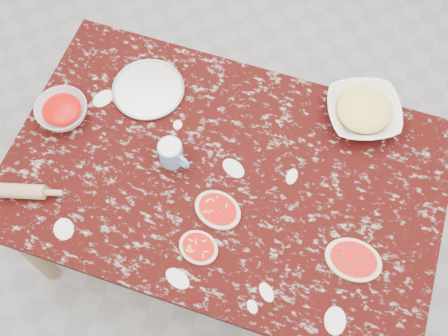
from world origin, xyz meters
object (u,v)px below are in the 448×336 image
Objects in this scene: sauce_bowl at (62,111)px; flour_mug at (172,153)px; rolling_pin at (7,191)px; cheese_bowl at (363,112)px; worktable at (224,183)px; pizza_tray at (148,90)px.

flour_mug is (0.47, -0.05, 0.02)m from sauce_bowl.
cheese_bowl is at bearing 32.63° from rolling_pin.
pizza_tray is (-0.40, 0.25, 0.09)m from worktable.
flour_mug reaches higher than sauce_bowl.
pizza_tray is at bearing 128.15° from flour_mug.
worktable is 0.48m from pizza_tray.
sauce_bowl is 0.74× the size of rolling_pin.
pizza_tray is 1.41× the size of sauce_bowl.
sauce_bowl is at bearing -161.56° from cheese_bowl.
pizza_tray is 0.33m from flour_mug.
pizza_tray is at bearing -169.56° from cheese_bowl.
worktable is 0.68m from sauce_bowl.
cheese_bowl is (0.42, 0.40, 0.12)m from worktable.
flour_mug reaches higher than rolling_pin.
flour_mug is at bearing 31.81° from rolling_pin.
rolling_pin is (-0.04, -0.36, -0.00)m from sauce_bowl.
sauce_bowl reaches higher than worktable.
flour_mug is at bearing -51.85° from pizza_tray.
worktable is 5.69× the size of pizza_tray.
flour_mug is (0.20, -0.26, 0.05)m from pizza_tray.
flour_mug reaches higher than cheese_bowl.
cheese_bowl is at bearing 33.30° from flour_mug.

